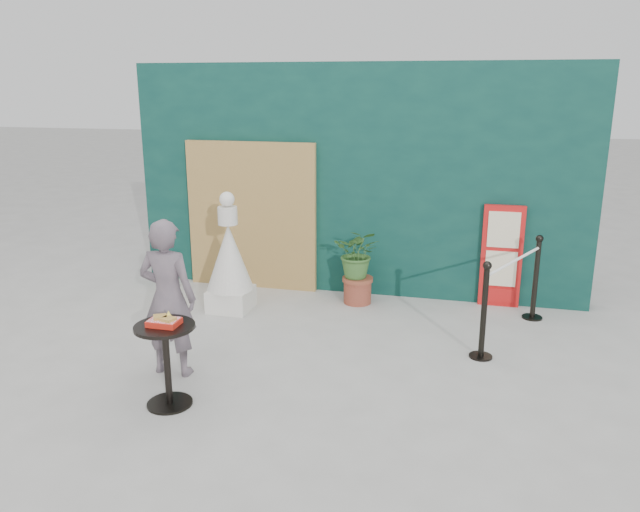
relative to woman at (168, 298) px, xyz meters
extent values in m
plane|color=#ADAAA5|center=(1.24, -0.20, -0.77)|extent=(60.00, 60.00, 0.00)
cube|color=#0A312D|center=(1.24, 2.95, 0.73)|extent=(6.00, 0.30, 3.00)
cube|color=tan|center=(-0.16, 2.74, 0.23)|extent=(1.80, 0.08, 2.00)
imported|color=#685961|center=(0.00, 0.00, 0.00)|extent=(0.56, 0.37, 1.54)
cube|color=red|center=(3.14, 2.76, -0.12)|extent=(0.50, 0.06, 1.30)
cube|color=beige|center=(3.14, 2.72, 0.23)|extent=(0.38, 0.02, 0.45)
cube|color=beige|center=(3.14, 2.72, -0.27)|extent=(0.38, 0.02, 0.45)
cube|color=red|center=(3.14, 2.72, -0.62)|extent=(0.38, 0.02, 0.18)
cube|color=silver|center=(-0.11, 1.79, -0.63)|extent=(0.50, 0.50, 0.27)
cone|color=silver|center=(-0.11, 1.79, -0.09)|extent=(0.58, 0.58, 0.82)
cylinder|color=silver|center=(-0.11, 1.79, 0.43)|extent=(0.24, 0.24, 0.22)
sphere|color=silver|center=(-0.11, 1.79, 0.63)|extent=(0.18, 0.18, 0.18)
cylinder|color=black|center=(0.27, -0.59, -0.76)|extent=(0.40, 0.40, 0.02)
cylinder|color=black|center=(0.27, -0.59, -0.41)|extent=(0.06, 0.06, 0.72)
cylinder|color=black|center=(0.27, -0.59, -0.04)|extent=(0.52, 0.52, 0.03)
cube|color=red|center=(0.27, -0.59, 0.00)|extent=(0.26, 0.19, 0.05)
cube|color=red|center=(0.27, -0.59, 0.03)|extent=(0.24, 0.17, 0.00)
cube|color=gold|center=(0.23, -0.58, 0.05)|extent=(0.15, 0.14, 0.02)
cube|color=gold|center=(0.32, -0.61, 0.05)|extent=(0.13, 0.13, 0.02)
cone|color=yellow|center=(0.29, -0.54, 0.06)|extent=(0.06, 0.06, 0.06)
cylinder|color=brown|center=(1.38, 2.42, -0.62)|extent=(0.35, 0.35, 0.29)
cylinder|color=brown|center=(1.38, 2.42, -0.45)|extent=(0.39, 0.39, 0.05)
imported|color=#36622A|center=(1.38, 2.42, -0.11)|extent=(0.58, 0.50, 0.65)
cylinder|color=black|center=(2.93, 1.09, -0.76)|extent=(0.24, 0.24, 0.02)
cylinder|color=black|center=(2.93, 1.09, -0.29)|extent=(0.06, 0.06, 0.96)
sphere|color=black|center=(2.93, 1.09, 0.22)|extent=(0.09, 0.09, 0.09)
cylinder|color=black|center=(3.53, 2.39, -0.76)|extent=(0.24, 0.24, 0.02)
cylinder|color=black|center=(3.53, 2.39, -0.29)|extent=(0.06, 0.06, 0.96)
sphere|color=black|center=(3.53, 2.39, 0.22)|extent=(0.09, 0.09, 0.09)
cylinder|color=white|center=(3.23, 1.74, 0.11)|extent=(0.63, 1.31, 0.03)
camera|label=1|loc=(2.77, -5.07, 1.97)|focal=35.00mm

